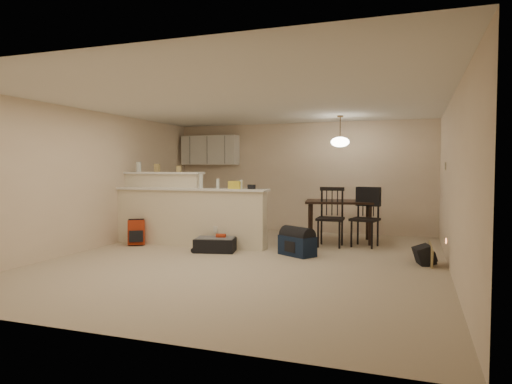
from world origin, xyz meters
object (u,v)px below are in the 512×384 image
at_px(dining_table, 339,206).
at_px(suitcase, 215,245).
at_px(red_backpack, 136,233).
at_px(navy_duffel, 297,246).
at_px(black_daypack, 424,255).
at_px(dining_chair_near, 330,217).
at_px(dining_chair_far, 365,218).
at_px(pendant_lamp, 340,141).

relative_size(dining_table, suitcase, 2.08).
relative_size(red_backpack, navy_duffel, 0.77).
relative_size(suitcase, navy_duffel, 1.14).
height_order(red_backpack, black_daypack, red_backpack).
bearing_deg(dining_table, black_daypack, -58.06).
xyz_separation_m(dining_chair_near, navy_duffel, (-0.36, -1.06, -0.39)).
bearing_deg(dining_chair_near, black_daypack, -36.46).
bearing_deg(suitcase, dining_chair_near, 20.99).
height_order(dining_table, red_backpack, dining_table).
bearing_deg(dining_chair_far, suitcase, -138.40).
relative_size(dining_chair_near, navy_duffel, 1.81).
relative_size(pendant_lamp, black_daypack, 1.92).
bearing_deg(suitcase, dining_table, 31.34).
relative_size(dining_table, black_daypack, 4.48).
distance_m(dining_chair_far, red_backpack, 4.32).
xyz_separation_m(dining_chair_near, suitcase, (-1.81, -1.19, -0.44)).
bearing_deg(dining_chair_near, red_backpack, -164.70).
bearing_deg(pendant_lamp, red_backpack, -155.00).
distance_m(dining_chair_far, navy_duffel, 1.63).
bearing_deg(dining_chair_far, pendant_lamp, 154.09).
height_order(pendant_lamp, dining_chair_far, pendant_lamp).
relative_size(dining_chair_near, dining_chair_far, 1.02).
bearing_deg(navy_duffel, dining_chair_near, 102.54).
bearing_deg(dining_table, red_backpack, -164.84).
distance_m(dining_chair_near, navy_duffel, 1.19).
distance_m(dining_chair_far, suitcase, 2.82).
bearing_deg(dining_table, dining_chair_near, -106.55).
bearing_deg(dining_table, dining_chair_far, -47.63).
relative_size(dining_chair_far, red_backpack, 2.32).
bearing_deg(black_daypack, red_backpack, 74.11).
bearing_deg(suitcase, black_daypack, -11.46).
xyz_separation_m(pendant_lamp, navy_duffel, (-0.44, -1.67, -1.82)).
bearing_deg(dining_chair_near, navy_duffel, -110.47).
relative_size(dining_chair_far, navy_duffel, 1.78).
distance_m(dining_table, dining_chair_near, 0.63).
bearing_deg(suitcase, dining_chair_far, 17.33).
xyz_separation_m(red_backpack, navy_duffel, (3.15, 0.00, -0.07)).
distance_m(dining_chair_near, suitcase, 2.21).
distance_m(pendant_lamp, black_daypack, 2.98).
distance_m(dining_chair_near, black_daypack, 2.03).
height_order(dining_table, dining_chair_near, dining_chair_near).
relative_size(pendant_lamp, dining_chair_near, 0.56).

